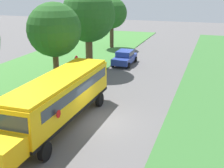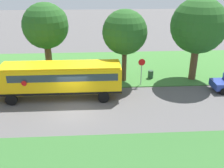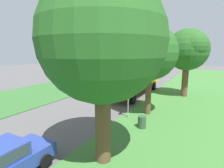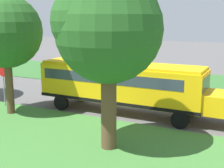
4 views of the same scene
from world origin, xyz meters
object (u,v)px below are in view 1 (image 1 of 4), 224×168
Objects in this scene: oak_tree_across_road at (111,12)px; oak_tree_roadside_mid at (54,31)px; car_blue_nearest at (125,57)px; stop_sign at (76,67)px; trash_bin at (67,76)px; school_bus at (58,97)px; oak_tree_far_end at (89,16)px.

oak_tree_roadside_mid is at bearing -84.99° from oak_tree_across_road.
car_blue_nearest is 0.60× the size of oak_tree_roadside_mid.
oak_tree_roadside_mid is 2.67× the size of stop_sign.
stop_sign reaches higher than trash_bin.
oak_tree_across_road is (-5.14, 25.25, 3.02)m from school_bus.
oak_tree_across_road reaches higher than school_bus.
school_bus is 25.94m from oak_tree_across_road.
oak_tree_across_road is 16.78m from trash_bin.
oak_tree_far_end is 1.21× the size of oak_tree_across_road.
oak_tree_far_end is 6.67m from trash_bin.
oak_tree_far_end reaches higher than school_bus.
oak_tree_far_end is 12.09m from oak_tree_across_road.
trash_bin is at bearing 99.16° from oak_tree_roadside_mid.
school_bus is 16.72m from car_blue_nearest.
oak_tree_across_road is at bearing 98.69° from oak_tree_far_end.
stop_sign is (2.79, -17.42, -3.21)m from oak_tree_across_road.
school_bus is 1.48× the size of oak_tree_far_end.
school_bus is 7.77m from oak_tree_roadside_mid.
oak_tree_across_road is (-1.82, 11.93, -0.65)m from oak_tree_far_end.
oak_tree_far_end is (-3.32, 13.32, 3.67)m from school_bus.
school_bus is 8.17m from stop_sign.
stop_sign is 2.42m from trash_bin.
oak_tree_across_road is 2.54× the size of stop_sign.
car_blue_nearest is 1.61× the size of stop_sign.
oak_tree_roadside_mid is 0.87× the size of oak_tree_far_end.
car_blue_nearest is 0.63× the size of oak_tree_across_road.
oak_tree_across_road reaches higher than trash_bin.
oak_tree_across_road is (-1.67, 19.04, -0.10)m from oak_tree_roadside_mid.
school_bus is at bearing -60.78° from oak_tree_roadside_mid.
oak_tree_roadside_mid reaches higher than trash_bin.
car_blue_nearest is 4.89× the size of trash_bin.
oak_tree_far_end reaches higher than stop_sign.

